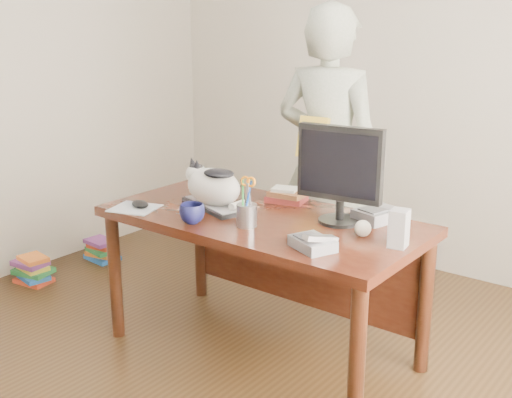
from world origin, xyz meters
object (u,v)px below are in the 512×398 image
object	(u,v)px
speaker	(399,228)
book_stack	(287,196)
pen_cup	(247,212)
book_pile_a	(33,270)
keyboard	(214,205)
coffee_mug	(192,213)
phone	(313,243)
person	(328,159)
book_pile_b	(102,250)
monitor	(340,169)
desk	(271,240)
cat	(212,184)
mouse	(140,204)
calculator	(377,215)
baseball	(363,228)

from	to	relation	value
speaker	book_stack	bearing A→B (deg)	151.49
pen_cup	book_pile_a	size ratio (longest dim) A/B	0.91
keyboard	coffee_mug	distance (m)	0.27
pen_cup	coffee_mug	bearing A→B (deg)	-152.97
phone	person	xyz separation A→B (m)	(-0.54, 0.99, 0.12)
speaker	person	bearing A→B (deg)	128.56
speaker	book_pile_b	xyz separation A→B (m)	(-2.45, 0.34, -0.76)
book_stack	book_pile_a	size ratio (longest dim) A/B	0.85
pen_cup	book_pile_b	world-z (taller)	pen_cup
monitor	pen_cup	size ratio (longest dim) A/B	1.92
desk	cat	size ratio (longest dim) A/B	3.91
desk	pen_cup	size ratio (longest dim) A/B	6.51
desk	mouse	xyz separation A→B (m)	(-0.58, -0.36, 0.17)
mouse	speaker	size ratio (longest dim) A/B	0.70
coffee_mug	calculator	xyz separation A→B (m)	(0.69, 0.57, -0.02)
monitor	book_stack	size ratio (longest dim) A/B	2.04
keyboard	mouse	size ratio (longest dim) A/B	3.82
keyboard	desk	bearing A→B (deg)	40.03
keyboard	calculator	xyz separation A→B (m)	(0.77, 0.32, 0.02)
keyboard	person	bearing A→B (deg)	94.25
cat	person	xyz separation A→B (m)	(0.22, 0.79, 0.02)
coffee_mug	calculator	distance (m)	0.90
cat	person	world-z (taller)	person
calculator	book_pile_a	distance (m)	2.39
monitor	book_stack	bearing A→B (deg)	152.34
monitor	coffee_mug	size ratio (longest dim) A/B	3.92
cat	book_pile_a	bearing A→B (deg)	-154.74
book_pile_a	cat	bearing A→B (deg)	6.61
speaker	coffee_mug	bearing A→B (deg)	-171.01
monitor	pen_cup	xyz separation A→B (m)	(-0.32, -0.30, -0.20)
monitor	person	bearing A→B (deg)	118.62
calculator	phone	bearing A→B (deg)	-78.22
keyboard	speaker	distance (m)	1.02
speaker	baseball	bearing A→B (deg)	163.07
person	book_stack	bearing A→B (deg)	87.08
cat	person	bearing A→B (deg)	93.32
keyboard	book_pile_b	bearing A→B (deg)	-176.37
desk	baseball	bearing A→B (deg)	-4.53
speaker	book_pile_b	distance (m)	2.59
baseball	book_stack	bearing A→B (deg)	157.09
monitor	book_pile_a	size ratio (longest dim) A/B	1.74
baseball	mouse	bearing A→B (deg)	-164.32
keyboard	book_stack	xyz separation A→B (m)	(0.24, 0.32, 0.02)
phone	speaker	xyz separation A→B (m)	(0.27, 0.25, 0.05)
desk	phone	bearing A→B (deg)	-34.95
book_stack	calculator	size ratio (longest dim) A/B	0.94
cat	coffee_mug	size ratio (longest dim) A/B	3.40
mouse	book_stack	size ratio (longest dim) A/B	0.51
cat	monitor	size ratio (longest dim) A/B	0.87
monitor	mouse	bearing A→B (deg)	-163.14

